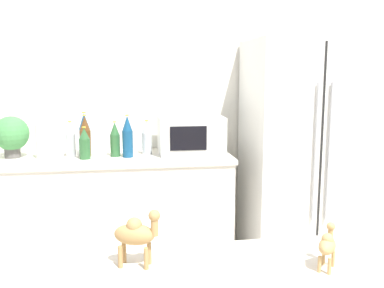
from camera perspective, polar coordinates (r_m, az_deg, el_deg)
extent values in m
cube|color=silver|center=(3.50, -2.97, 5.50)|extent=(8.00, 0.06, 2.55)
cube|color=silver|center=(3.32, -10.34, -9.59)|extent=(1.71, 0.60, 0.88)
cube|color=silver|center=(3.20, -10.57, -1.83)|extent=(1.74, 0.63, 0.03)
cube|color=white|center=(3.42, 14.36, -1.53)|extent=(0.84, 0.67, 1.76)
cube|color=black|center=(3.12, 16.79, -2.67)|extent=(0.01, 0.01, 1.69)
cylinder|color=#B2B5BA|center=(3.07, 16.15, -1.16)|extent=(0.02, 0.02, 0.97)
cylinder|color=#B2B5BA|center=(3.11, 17.82, -1.10)|extent=(0.02, 0.02, 0.97)
cube|color=beige|center=(1.30, 14.29, -16.34)|extent=(1.73, 0.44, 0.03)
cylinder|color=#595451|center=(3.32, -22.81, -0.98)|extent=(0.11, 0.11, 0.08)
sphere|color=#478E4C|center=(3.30, -22.96, 1.30)|extent=(0.25, 0.25, 0.25)
cylinder|color=white|center=(3.19, -19.19, 0.34)|extent=(0.11, 0.11, 0.25)
cube|color=white|center=(3.23, -0.18, 1.25)|extent=(0.48, 0.36, 0.28)
cube|color=black|center=(3.04, -0.47, 0.76)|extent=(0.26, 0.01, 0.17)
cylinder|color=#B2B7BC|center=(3.21, -6.02, 0.06)|extent=(0.08, 0.08, 0.16)
cone|color=#B2B7BC|center=(3.20, -6.06, 2.26)|extent=(0.07, 0.07, 0.09)
cylinder|color=gold|center=(3.19, -6.08, 3.13)|extent=(0.03, 0.03, 0.01)
cylinder|color=brown|center=(3.20, -14.01, 0.08)|extent=(0.08, 0.08, 0.19)
cone|color=brown|center=(3.18, -14.12, 2.71)|extent=(0.08, 0.08, 0.11)
cylinder|color=gold|center=(3.18, -14.16, 3.74)|extent=(0.03, 0.03, 0.01)
cylinder|color=navy|center=(3.11, -8.57, 0.01)|extent=(0.08, 0.08, 0.19)
cone|color=navy|center=(3.09, -8.64, 2.75)|extent=(0.07, 0.07, 0.11)
cylinder|color=gold|center=(3.08, -8.66, 3.82)|extent=(0.03, 0.03, 0.01)
cylinder|color=#B2B7BC|center=(3.21, -15.85, -0.23)|extent=(0.07, 0.07, 0.16)
cone|color=#B2B7BC|center=(3.19, -15.95, 2.02)|extent=(0.06, 0.06, 0.09)
cylinder|color=gold|center=(3.18, -15.99, 2.90)|extent=(0.02, 0.02, 0.01)
cylinder|color=navy|center=(3.29, -14.08, 0.39)|extent=(0.08, 0.08, 0.20)
cone|color=navy|center=(3.27, -14.19, 3.06)|extent=(0.07, 0.07, 0.11)
cylinder|color=gold|center=(3.26, -14.23, 4.10)|extent=(0.03, 0.03, 0.01)
cylinder|color=#2D6033|center=(3.16, -10.21, -0.20)|extent=(0.07, 0.07, 0.16)
cone|color=#2D6033|center=(3.14, -10.27, 2.05)|extent=(0.07, 0.07, 0.09)
cylinder|color=gold|center=(3.13, -10.30, 2.93)|extent=(0.02, 0.02, 0.01)
cylinder|color=#2D6033|center=(3.11, -14.11, -0.64)|extent=(0.08, 0.08, 0.14)
cone|color=#2D6033|center=(3.09, -14.19, 1.38)|extent=(0.07, 0.07, 0.08)
cylinder|color=gold|center=(3.08, -14.22, 2.19)|extent=(0.03, 0.03, 0.01)
ellipsoid|color=#A87F4C|center=(1.24, -7.69, -11.86)|extent=(0.13, 0.09, 0.06)
sphere|color=#A87F4C|center=(1.23, -7.72, -10.69)|extent=(0.04, 0.04, 0.04)
cylinder|color=#A87F4C|center=(1.21, -5.02, -10.78)|extent=(0.02, 0.02, 0.06)
sphere|color=#A87F4C|center=(1.20, -5.04, -9.48)|extent=(0.03, 0.03, 0.03)
cylinder|color=#A87F4C|center=(1.27, -5.73, -14.30)|extent=(0.01, 0.01, 0.06)
cylinder|color=#A87F4C|center=(1.24, -6.14, -14.95)|extent=(0.01, 0.01, 0.06)
cylinder|color=#A87F4C|center=(1.29, -9.05, -14.01)|extent=(0.01, 0.01, 0.06)
cylinder|color=#A87F4C|center=(1.25, -9.55, -14.64)|extent=(0.01, 0.01, 0.06)
ellipsoid|color=tan|center=(1.27, 17.58, -12.82)|extent=(0.09, 0.10, 0.04)
sphere|color=tan|center=(1.26, 17.62, -11.99)|extent=(0.03, 0.03, 0.03)
cylinder|color=tan|center=(1.30, 17.98, -11.28)|extent=(0.02, 0.02, 0.04)
sphere|color=tan|center=(1.30, 18.03, -10.39)|extent=(0.02, 0.02, 0.02)
cylinder|color=tan|center=(1.32, 17.12, -14.17)|extent=(0.01, 0.01, 0.05)
cylinder|color=tan|center=(1.31, 18.30, -14.31)|extent=(0.01, 0.01, 0.05)
cylinder|color=tan|center=(1.27, 16.63, -15.11)|extent=(0.01, 0.01, 0.05)
cylinder|color=tan|center=(1.26, 17.85, -15.25)|extent=(0.01, 0.01, 0.05)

